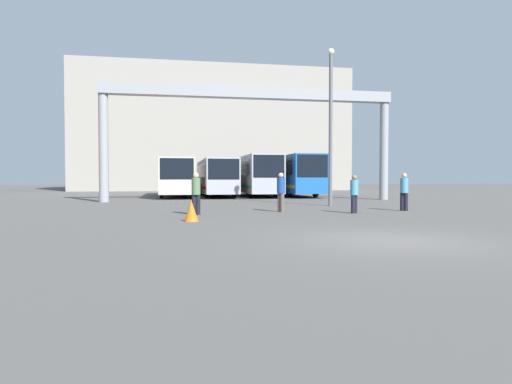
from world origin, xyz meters
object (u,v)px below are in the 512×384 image
(bus_slot_1, at_px, (215,176))
(pedestrian_near_left, at_px, (354,193))
(pedestrian_mid_left, at_px, (196,192))
(pedestrian_mid_right, at_px, (404,191))
(bus_slot_2, at_px, (255,174))
(bus_slot_3, at_px, (291,173))
(lamp_post, at_px, (331,121))
(traffic_cone, at_px, (191,211))
(pedestrian_far_center, at_px, (281,191))
(bus_slot_0, at_px, (176,175))

(bus_slot_1, height_order, pedestrian_near_left, bus_slot_1)
(pedestrian_mid_left, distance_m, pedestrian_mid_right, 9.59)
(bus_slot_2, distance_m, pedestrian_near_left, 19.39)
(bus_slot_3, xyz_separation_m, pedestrian_near_left, (-2.41, -19.70, -1.05))
(bus_slot_3, xyz_separation_m, lamp_post, (-1.62, -14.50, 2.70))
(pedestrian_mid_left, relative_size, pedestrian_near_left, 1.06)
(bus_slot_1, distance_m, traffic_cone, 22.48)
(bus_slot_1, height_order, pedestrian_far_center, bus_slot_1)
(bus_slot_1, xyz_separation_m, bus_slot_2, (3.26, -0.44, 0.17))
(bus_slot_2, xyz_separation_m, pedestrian_near_left, (0.85, -19.35, -1.02))
(traffic_cone, bearing_deg, bus_slot_2, 74.15)
(bus_slot_1, xyz_separation_m, bus_slot_3, (6.51, -0.09, 0.20))
(bus_slot_3, height_order, pedestrian_mid_left, bus_slot_3)
(pedestrian_far_center, height_order, lamp_post, lamp_post)
(bus_slot_0, distance_m, pedestrian_mid_right, 21.19)
(bus_slot_1, bearing_deg, bus_slot_0, -175.17)
(bus_slot_0, relative_size, pedestrian_mid_left, 6.86)
(pedestrian_far_center, relative_size, lamp_post, 0.21)
(bus_slot_3, bearing_deg, pedestrian_near_left, -96.97)
(pedestrian_mid_left, relative_size, traffic_cone, 2.34)
(bus_slot_3, xyz_separation_m, traffic_cone, (-9.45, -22.15, -1.55))
(pedestrian_mid_right, relative_size, traffic_cone, 2.35)
(bus_slot_3, distance_m, pedestrian_far_center, 19.11)
(bus_slot_2, distance_m, pedestrian_mid_left, 19.87)
(bus_slot_1, distance_m, bus_slot_2, 3.29)
(pedestrian_far_center, relative_size, pedestrian_mid_right, 1.01)
(bus_slot_1, bearing_deg, bus_slot_3, -0.80)
(pedestrian_far_center, xyz_separation_m, lamp_post, (3.69, 3.84, 3.69))
(bus_slot_1, bearing_deg, lamp_post, -71.47)
(bus_slot_2, relative_size, pedestrian_mid_right, 6.67)
(pedestrian_mid_left, bearing_deg, pedestrian_far_center, -162.59)
(bus_slot_2, height_order, pedestrian_mid_left, bus_slot_2)
(bus_slot_3, distance_m, pedestrian_near_left, 19.87)
(bus_slot_0, distance_m, bus_slot_3, 9.77)
(bus_slot_3, relative_size, pedestrian_mid_right, 7.07)
(pedestrian_far_center, distance_m, lamp_post, 6.48)
(pedestrian_near_left, bearing_deg, bus_slot_0, -100.08)
(pedestrian_far_center, height_order, pedestrian_mid_right, pedestrian_far_center)
(bus_slot_0, xyz_separation_m, pedestrian_mid_right, (10.21, -18.55, -0.81))
(bus_slot_2, height_order, pedestrian_near_left, bus_slot_2)
(bus_slot_2, bearing_deg, bus_slot_0, 178.53)
(lamp_post, bearing_deg, pedestrian_near_left, -98.60)
(pedestrian_mid_right, height_order, lamp_post, lamp_post)
(pedestrian_near_left, height_order, traffic_cone, pedestrian_near_left)
(pedestrian_mid_right, bearing_deg, bus_slot_1, 145.53)
(bus_slot_1, height_order, lamp_post, lamp_post)
(bus_slot_1, relative_size, pedestrian_near_left, 7.59)
(traffic_cone, bearing_deg, pedestrian_mid_right, 19.09)
(pedestrian_mid_left, height_order, pedestrian_far_center, pedestrian_far_center)
(bus_slot_1, relative_size, pedestrian_mid_right, 7.18)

